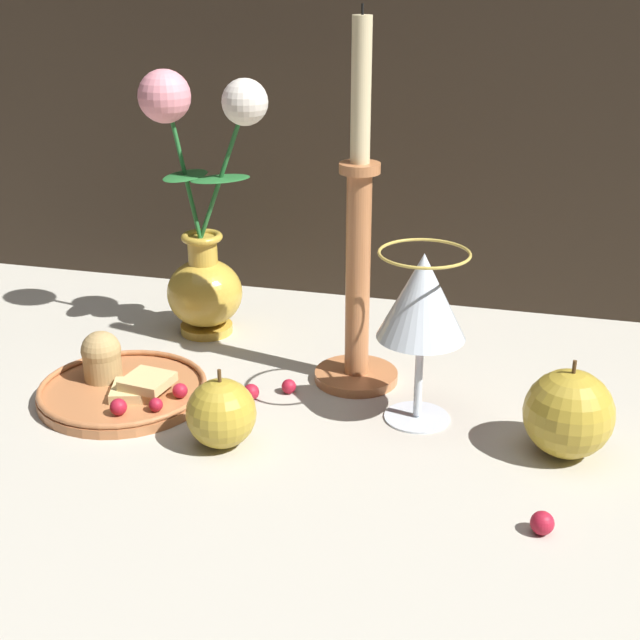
# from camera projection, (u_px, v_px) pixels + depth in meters

# --- Properties ---
(ground_plane) EXTENTS (2.40, 2.40, 0.00)m
(ground_plane) POSITION_uv_depth(u_px,v_px,m) (306.00, 416.00, 0.89)
(ground_plane) COLOR #B7B2A3
(ground_plane) RESTS_ON ground
(vase) EXTENTS (0.15, 0.09, 0.31)m
(vase) POSITION_uv_depth(u_px,v_px,m) (202.00, 234.00, 1.04)
(vase) COLOR gold
(vase) RESTS_ON ground_plane
(plate_with_pastries) EXTENTS (0.18, 0.18, 0.06)m
(plate_with_pastries) POSITION_uv_depth(u_px,v_px,m) (120.00, 384.00, 0.93)
(plate_with_pastries) COLOR #B77042
(plate_with_pastries) RESTS_ON ground_plane
(wine_glass) EXTENTS (0.09, 0.09, 0.17)m
(wine_glass) POSITION_uv_depth(u_px,v_px,m) (422.00, 302.00, 0.84)
(wine_glass) COLOR silver
(wine_glass) RESTS_ON ground_plane
(candlestick) EXTENTS (0.09, 0.09, 0.39)m
(candlestick) POSITION_uv_depth(u_px,v_px,m) (358.00, 269.00, 0.92)
(candlestick) COLOR #B77042
(candlestick) RESTS_ON ground_plane
(apple_beside_vase) EXTENTS (0.08, 0.08, 0.09)m
(apple_beside_vase) POSITION_uv_depth(u_px,v_px,m) (569.00, 414.00, 0.81)
(apple_beside_vase) COLOR #B2932D
(apple_beside_vase) RESTS_ON ground_plane
(apple_near_glass) EXTENTS (0.07, 0.07, 0.08)m
(apple_near_glass) POSITION_uv_depth(u_px,v_px,m) (221.00, 413.00, 0.83)
(apple_near_glass) COLOR #B2932D
(apple_near_glass) RESTS_ON ground_plane
(berry_near_plate) EXTENTS (0.02, 0.02, 0.02)m
(berry_near_plate) POSITION_uv_depth(u_px,v_px,m) (289.00, 386.00, 0.94)
(berry_near_plate) COLOR #AD192D
(berry_near_plate) RESTS_ON ground_plane
(berry_front_center) EXTENTS (0.02, 0.02, 0.02)m
(berry_front_center) POSITION_uv_depth(u_px,v_px,m) (251.00, 392.00, 0.92)
(berry_front_center) COLOR #AD192D
(berry_front_center) RESTS_ON ground_plane
(berry_by_glass_stem) EXTENTS (0.02, 0.02, 0.02)m
(berry_by_glass_stem) POSITION_uv_depth(u_px,v_px,m) (542.00, 523.00, 0.71)
(berry_by_glass_stem) COLOR #AD192D
(berry_by_glass_stem) RESTS_ON ground_plane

